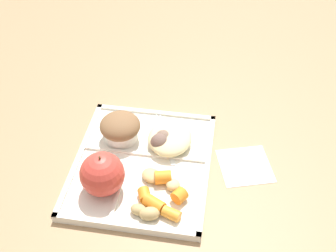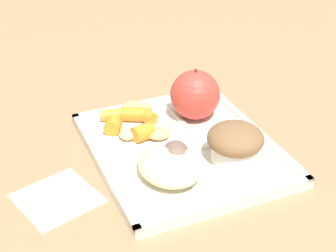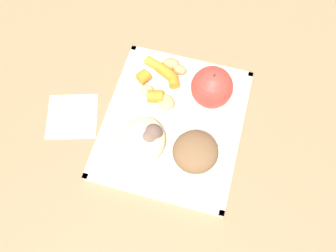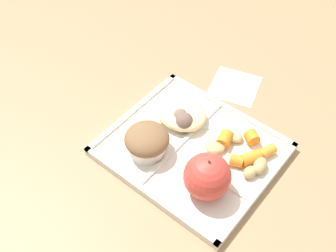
% 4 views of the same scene
% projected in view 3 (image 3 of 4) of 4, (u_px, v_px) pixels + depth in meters
% --- Properties ---
extents(ground, '(6.00, 6.00, 0.00)m').
position_uv_depth(ground, '(173.00, 125.00, 0.71)').
color(ground, '#997551').
extents(lunch_tray, '(0.30, 0.26, 0.02)m').
position_uv_depth(lunch_tray, '(173.00, 124.00, 0.70)').
color(lunch_tray, silver).
rests_on(lunch_tray, ground).
extents(green_apple, '(0.08, 0.08, 0.09)m').
position_uv_depth(green_apple, '(212.00, 87.00, 0.69)').
color(green_apple, '#C63D33').
rests_on(green_apple, lunch_tray).
extents(bran_muffin, '(0.08, 0.08, 0.06)m').
position_uv_depth(bran_muffin, '(195.00, 153.00, 0.64)').
color(bran_muffin, silver).
rests_on(bran_muffin, lunch_tray).
extents(carrot_slice_near_corner, '(0.04, 0.04, 0.02)m').
position_uv_depth(carrot_slice_near_corner, '(166.00, 72.00, 0.73)').
color(carrot_slice_near_corner, orange).
rests_on(carrot_slice_near_corner, lunch_tray).
extents(carrot_slice_diagonal, '(0.03, 0.03, 0.02)m').
position_uv_depth(carrot_slice_diagonal, '(174.00, 82.00, 0.73)').
color(carrot_slice_diagonal, orange).
rests_on(carrot_slice_diagonal, lunch_tray).
extents(carrot_slice_center, '(0.03, 0.04, 0.02)m').
position_uv_depth(carrot_slice_center, '(153.00, 63.00, 0.74)').
color(carrot_slice_center, orange).
rests_on(carrot_slice_center, lunch_tray).
extents(carrot_slice_small, '(0.03, 0.03, 0.03)m').
position_uv_depth(carrot_slice_small, '(143.00, 77.00, 0.73)').
color(carrot_slice_small, orange).
rests_on(carrot_slice_small, lunch_tray).
extents(carrot_slice_large, '(0.03, 0.04, 0.03)m').
position_uv_depth(carrot_slice_large, '(155.00, 96.00, 0.71)').
color(carrot_slice_large, orange).
rests_on(carrot_slice_large, lunch_tray).
extents(potato_chunk_wedge, '(0.03, 0.04, 0.02)m').
position_uv_depth(potato_chunk_wedge, '(171.00, 64.00, 0.74)').
color(potato_chunk_wedge, tan).
rests_on(potato_chunk_wedge, lunch_tray).
extents(potato_chunk_small, '(0.03, 0.03, 0.02)m').
position_uv_depth(potato_chunk_small, '(147.00, 90.00, 0.72)').
color(potato_chunk_small, tan).
rests_on(potato_chunk_small, lunch_tray).
extents(potato_chunk_large, '(0.05, 0.05, 0.02)m').
position_uv_depth(potato_chunk_large, '(166.00, 102.00, 0.71)').
color(potato_chunk_large, tan).
rests_on(potato_chunk_large, lunch_tray).
extents(potato_chunk_golden, '(0.03, 0.03, 0.02)m').
position_uv_depth(potato_chunk_golden, '(180.00, 70.00, 0.74)').
color(potato_chunk_golden, tan).
rests_on(potato_chunk_golden, lunch_tray).
extents(egg_noodle_pile, '(0.10, 0.09, 0.03)m').
position_uv_depth(egg_noodle_pile, '(141.00, 142.00, 0.66)').
color(egg_noodle_pile, beige).
rests_on(egg_noodle_pile, lunch_tray).
extents(meatball_back, '(0.04, 0.04, 0.04)m').
position_uv_depth(meatball_back, '(149.00, 139.00, 0.66)').
color(meatball_back, '#755B4C').
rests_on(meatball_back, lunch_tray).
extents(meatball_center, '(0.04, 0.04, 0.04)m').
position_uv_depth(meatball_center, '(153.00, 134.00, 0.67)').
color(meatball_center, brown).
rests_on(meatball_center, lunch_tray).
extents(plastic_fork, '(0.14, 0.07, 0.00)m').
position_uv_depth(plastic_fork, '(147.00, 157.00, 0.67)').
color(plastic_fork, white).
rests_on(plastic_fork, lunch_tray).
extents(paper_napkin, '(0.12, 0.12, 0.00)m').
position_uv_depth(paper_napkin, '(72.00, 116.00, 0.72)').
color(paper_napkin, white).
rests_on(paper_napkin, ground).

